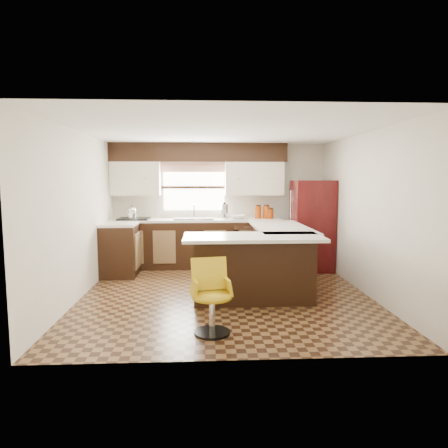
{
  "coord_description": "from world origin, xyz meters",
  "views": [
    {
      "loc": [
        -0.32,
        -5.81,
        1.71
      ],
      "look_at": [
        0.01,
        0.45,
        1.01
      ],
      "focal_mm": 32.0,
      "sensor_mm": 36.0,
      "label": 1
    }
  ],
  "objects": [
    {
      "name": "valance",
      "position": [
        -0.5,
        2.14,
        1.94
      ],
      "size": [
        1.3,
        0.06,
        0.18
      ],
      "primitive_type": "cube",
      "color": "#D19B93",
      "rests_on": "wall_back"
    },
    {
      "name": "peninsula_long",
      "position": [
        0.9,
        0.62,
        0.45
      ],
      "size": [
        0.6,
        1.95,
        0.9
      ],
      "primitive_type": "cube",
      "color": "black",
      "rests_on": "floor"
    },
    {
      "name": "mixing_bowl",
      "position": [
        0.35,
        1.9,
        0.98
      ],
      "size": [
        0.36,
        0.36,
        0.08
      ],
      "primitive_type": "imported",
      "rotation": [
        0.0,
        0.0,
        -0.18
      ],
      "color": "white",
      "rests_on": "counter_back"
    },
    {
      "name": "peninsula_return",
      "position": [
        0.38,
        -0.35,
        0.45
      ],
      "size": [
        1.65,
        0.6,
        0.9
      ],
      "primitive_type": "cube",
      "color": "black",
      "rests_on": "floor"
    },
    {
      "name": "base_cab_left",
      "position": [
        -1.8,
        1.25,
        0.45
      ],
      "size": [
        0.6,
        0.7,
        0.9
      ],
      "primitive_type": "cube",
      "color": "black",
      "rests_on": "floor"
    },
    {
      "name": "floor",
      "position": [
        0.0,
        0.0,
        0.0
      ],
      "size": [
        4.4,
        4.4,
        0.0
      ],
      "primitive_type": "plane",
      "color": "#49301A",
      "rests_on": "ground"
    },
    {
      "name": "wall_right",
      "position": [
        2.1,
        0.0,
        1.2
      ],
      "size": [
        0.0,
        4.4,
        4.4
      ],
      "primitive_type": "plane",
      "rotation": [
        1.57,
        0.0,
        -1.57
      ],
      "color": "beige",
      "rests_on": "floor"
    },
    {
      "name": "kettle",
      "position": [
        -1.68,
        1.88,
        1.09
      ],
      "size": [
        0.18,
        0.18,
        0.25
      ],
      "primitive_type": null,
      "color": "silver",
      "rests_on": "cooktop"
    },
    {
      "name": "counter_pen_return",
      "position": [
        0.35,
        -0.44,
        0.92
      ],
      "size": [
        1.89,
        0.84,
        0.04
      ],
      "primitive_type": "cube",
      "color": "silver",
      "rests_on": "peninsula_return"
    },
    {
      "name": "base_cab_back",
      "position": [
        -0.45,
        1.9,
        0.45
      ],
      "size": [
        3.3,
        0.6,
        0.9
      ],
      "primitive_type": "cube",
      "color": "black",
      "rests_on": "floor"
    },
    {
      "name": "counter_left",
      "position": [
        -1.8,
        1.25,
        0.92
      ],
      "size": [
        0.6,
        0.7,
        0.04
      ],
      "primitive_type": "cube",
      "color": "silver",
      "rests_on": "base_cab_left"
    },
    {
      "name": "upper_cab_left",
      "position": [
        -1.62,
        2.03,
        1.72
      ],
      "size": [
        0.94,
        0.35,
        0.64
      ],
      "primitive_type": "cube",
      "color": "beige",
      "rests_on": "wall_back"
    },
    {
      "name": "bar_chair",
      "position": [
        -0.23,
        -1.53,
        0.42
      ],
      "size": [
        0.51,
        0.51,
        0.83
      ],
      "primitive_type": null,
      "rotation": [
        0.0,
        0.0,
        0.17
      ],
      "color": "gold",
      "rests_on": "floor"
    },
    {
      "name": "sink",
      "position": [
        -0.5,
        1.88,
        0.96
      ],
      "size": [
        0.75,
        0.45,
        0.03
      ],
      "primitive_type": "cube",
      "color": "#B2B2B7",
      "rests_on": "counter_back"
    },
    {
      "name": "counter_pen_long",
      "position": [
        0.95,
        0.62,
        0.92
      ],
      "size": [
        0.84,
        1.95,
        0.04
      ],
      "primitive_type": "cube",
      "color": "silver",
      "rests_on": "peninsula_long"
    },
    {
      "name": "canister_small",
      "position": [
        0.99,
        1.92,
        1.03
      ],
      "size": [
        0.14,
        0.14,
        0.18
      ],
      "primitive_type": "cylinder",
      "color": "#923405",
      "rests_on": "counter_back"
    },
    {
      "name": "counter_back",
      "position": [
        -0.45,
        1.9,
        0.92
      ],
      "size": [
        3.3,
        0.6,
        0.04
      ],
      "primitive_type": "cube",
      "color": "silver",
      "rests_on": "base_cab_back"
    },
    {
      "name": "ceiling",
      "position": [
        0.0,
        0.0,
        2.4
      ],
      "size": [
        4.4,
        4.4,
        0.0
      ],
      "primitive_type": "plane",
      "rotation": [
        3.14,
        0.0,
        0.0
      ],
      "color": "silver",
      "rests_on": "wall_back"
    },
    {
      "name": "soffit",
      "position": [
        -0.4,
        2.03,
        2.22
      ],
      "size": [
        3.4,
        0.35,
        0.36
      ],
      "primitive_type": "cube",
      "color": "black",
      "rests_on": "wall_back"
    },
    {
      "name": "cooktop",
      "position": [
        -1.65,
        1.88,
        0.96
      ],
      "size": [
        0.58,
        0.5,
        0.02
      ],
      "primitive_type": "cube",
      "color": "black",
      "rests_on": "counter_back"
    },
    {
      "name": "percolator",
      "position": [
        0.09,
        1.9,
        1.09
      ],
      "size": [
        0.15,
        0.15,
        0.29
      ],
      "primitive_type": "cylinder",
      "color": "silver",
      "rests_on": "counter_back"
    },
    {
      "name": "window_pane",
      "position": [
        -0.5,
        2.18,
        1.55
      ],
      "size": [
        1.2,
        0.02,
        0.9
      ],
      "primitive_type": "cube",
      "color": "white",
      "rests_on": "wall_back"
    },
    {
      "name": "wall_left",
      "position": [
        -2.1,
        0.0,
        1.2
      ],
      "size": [
        0.0,
        4.4,
        4.4
      ],
      "primitive_type": "plane",
      "rotation": [
        1.57,
        0.0,
        1.57
      ],
      "color": "beige",
      "rests_on": "floor"
    },
    {
      "name": "wall_front",
      "position": [
        0.0,
        -2.2,
        1.2
      ],
      "size": [
        4.4,
        0.0,
        4.4
      ],
      "primitive_type": "plane",
      "rotation": [
        -1.57,
        0.0,
        0.0
      ],
      "color": "beige",
      "rests_on": "floor"
    },
    {
      "name": "canister_med",
      "position": [
        0.91,
        1.92,
        1.06
      ],
      "size": [
        0.13,
        0.13,
        0.24
      ],
      "primitive_type": "cylinder",
      "color": "#923405",
      "rests_on": "counter_back"
    },
    {
      "name": "upper_cab_right",
      "position": [
        0.68,
        2.03,
        1.72
      ],
      "size": [
        1.14,
        0.35,
        0.64
      ],
      "primitive_type": "cube",
      "color": "beige",
      "rests_on": "wall_back"
    },
    {
      "name": "wall_back",
      "position": [
        0.0,
        2.2,
        1.2
      ],
      "size": [
        4.4,
        0.0,
        4.4
      ],
      "primitive_type": "plane",
      "rotation": [
        1.57,
        0.0,
        0.0
      ],
      "color": "beige",
      "rests_on": "floor"
    },
    {
      "name": "dishwasher",
      "position": [
        0.55,
        1.61,
        0.43
      ],
      "size": [
        0.58,
        0.03,
        0.78
      ],
      "primitive_type": "cube",
      "color": "black",
      "rests_on": "floor"
    },
    {
      "name": "refrigerator",
      "position": [
        1.72,
        1.54,
        0.84
      ],
      "size": [
        0.72,
        0.7,
        1.69
      ],
      "primitive_type": "cube",
      "color": "#3B0A0A",
      "rests_on": "floor"
    },
    {
      "name": "canister_large",
      "position": [
        0.75,
        1.92,
        1.06
      ],
      "size": [
        0.12,
        0.12,
        0.24
      ],
      "primitive_type": "cylinder",
      "color": "#923405",
      "rests_on": "counter_back"
    }
  ]
}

